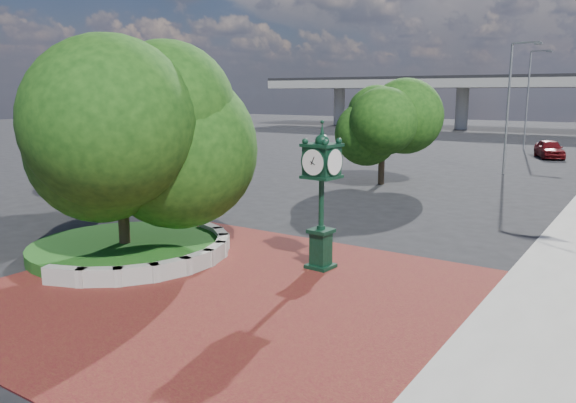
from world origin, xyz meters
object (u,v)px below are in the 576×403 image
Objects in this scene: post_clock at (321,190)px; street_lamp_far at (530,92)px; street_lamp_near at (512,98)px; parked_car at (549,149)px.

street_lamp_far reaches higher than post_clock.
street_lamp_near is 18.08m from street_lamp_far.
parked_car is 12.10m from street_lamp_near.
street_lamp_far is at bearing 93.18° from parked_car.
street_lamp_near is at bearing -82.78° from street_lamp_far.
street_lamp_near is at bearing 90.12° from post_clock.
parked_car is 0.52× the size of street_lamp_near.
post_clock is 0.49× the size of street_lamp_far.
parked_car is 8.55m from street_lamp_far.
post_clock is at bearing -112.77° from parked_car.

